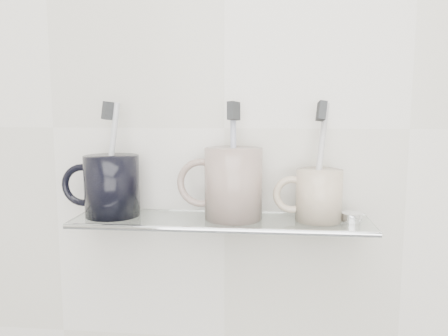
# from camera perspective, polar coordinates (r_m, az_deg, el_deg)

# --- Properties ---
(wall_back) EXTENTS (2.50, 0.00, 2.50)m
(wall_back) POSITION_cam_1_polar(r_m,az_deg,el_deg) (0.78, 0.05, 5.22)
(wall_back) COLOR silver
(wall_back) RESTS_ON ground
(shelf_glass) EXTENTS (0.50, 0.12, 0.01)m
(shelf_glass) POSITION_cam_1_polar(r_m,az_deg,el_deg) (0.74, -0.42, -6.93)
(shelf_glass) COLOR silver
(shelf_glass) RESTS_ON wall_back
(shelf_rail) EXTENTS (0.50, 0.01, 0.01)m
(shelf_rail) POSITION_cam_1_polar(r_m,az_deg,el_deg) (0.69, -0.92, -8.11)
(shelf_rail) COLOR silver
(shelf_rail) RESTS_ON shelf_glass
(bracket_left) EXTENTS (0.02, 0.03, 0.02)m
(bracket_left) POSITION_cam_1_polar(r_m,az_deg,el_deg) (0.84, -14.58, -6.27)
(bracket_left) COLOR silver
(bracket_left) RESTS_ON wall_back
(bracket_right) EXTENTS (0.02, 0.03, 0.02)m
(bracket_right) POSITION_cam_1_polar(r_m,az_deg,el_deg) (0.80, 15.21, -6.98)
(bracket_right) COLOR silver
(bracket_right) RESTS_ON wall_back
(mug_left) EXTENTS (0.11, 0.11, 0.11)m
(mug_left) POSITION_cam_1_polar(r_m,az_deg,el_deg) (0.78, -14.42, -2.25)
(mug_left) COLOR black
(mug_left) RESTS_ON shelf_glass
(mug_left_handle) EXTENTS (0.08, 0.01, 0.08)m
(mug_left_handle) POSITION_cam_1_polar(r_m,az_deg,el_deg) (0.80, -17.99, -2.15)
(mug_left_handle) COLOR black
(mug_left_handle) RESTS_ON mug_left
(toothbrush_left) EXTENTS (0.04, 0.01, 0.19)m
(toothbrush_left) POSITION_cam_1_polar(r_m,az_deg,el_deg) (0.77, -14.54, 1.29)
(toothbrush_left) COLOR silver
(toothbrush_left) RESTS_ON mug_left
(bristles_left) EXTENTS (0.03, 0.02, 0.03)m
(bristles_left) POSITION_cam_1_polar(r_m,az_deg,el_deg) (0.77, -14.74, 7.23)
(bristles_left) COLOR #2D2F31
(bristles_left) RESTS_ON toothbrush_left
(mug_center) EXTENTS (0.12, 0.12, 0.12)m
(mug_center) POSITION_cam_1_polar(r_m,az_deg,el_deg) (0.73, 1.24, -2.04)
(mug_center) COLOR beige
(mug_center) RESTS_ON shelf_glass
(mug_center_handle) EXTENTS (0.08, 0.01, 0.08)m
(mug_center_handle) POSITION_cam_1_polar(r_m,az_deg,el_deg) (0.74, -2.98, -1.96)
(mug_center_handle) COLOR beige
(mug_center_handle) RESTS_ON mug_center
(toothbrush_center) EXTENTS (0.02, 0.04, 0.19)m
(toothbrush_center) POSITION_cam_1_polar(r_m,az_deg,el_deg) (0.73, 1.25, 1.15)
(toothbrush_center) COLOR #99A0C4
(toothbrush_center) RESTS_ON mug_center
(bristles_center) EXTENTS (0.02, 0.03, 0.03)m
(bristles_center) POSITION_cam_1_polar(r_m,az_deg,el_deg) (0.72, 1.27, 7.47)
(bristles_center) COLOR #2D2F31
(bristles_center) RESTS_ON toothbrush_center
(mug_right) EXTENTS (0.09, 0.09, 0.09)m
(mug_right) POSITION_cam_1_polar(r_m,az_deg,el_deg) (0.74, 12.29, -3.48)
(mug_right) COLOR beige
(mug_right) RESTS_ON shelf_glass
(mug_right_handle) EXTENTS (0.06, 0.01, 0.06)m
(mug_right_handle) POSITION_cam_1_polar(r_m,az_deg,el_deg) (0.74, 8.88, -3.46)
(mug_right_handle) COLOR beige
(mug_right_handle) RESTS_ON mug_right
(toothbrush_right) EXTENTS (0.03, 0.05, 0.19)m
(toothbrush_right) POSITION_cam_1_polar(r_m,az_deg,el_deg) (0.73, 12.42, 1.00)
(toothbrush_right) COLOR beige
(toothbrush_right) RESTS_ON mug_right
(bristles_right) EXTENTS (0.02, 0.03, 0.04)m
(bristles_right) POSITION_cam_1_polar(r_m,az_deg,el_deg) (0.73, 12.61, 7.28)
(bristles_right) COLOR #2D2F31
(bristles_right) RESTS_ON toothbrush_right
(chrome_cap) EXTENTS (0.03, 0.03, 0.01)m
(chrome_cap) POSITION_cam_1_polar(r_m,az_deg,el_deg) (0.76, 16.31, -6.17)
(chrome_cap) COLOR silver
(chrome_cap) RESTS_ON shelf_glass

